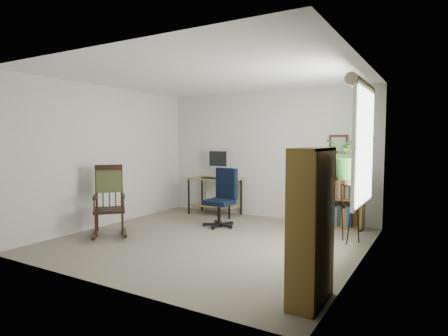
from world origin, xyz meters
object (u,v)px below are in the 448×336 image
Objects in this scene: tall_bookshelf at (311,226)px; low_bookshelf at (335,198)px; desk at (215,196)px; office_chair at (219,197)px; rocking_chair at (109,200)px.

low_bookshelf is at bearing 100.03° from tall_bookshelf.
desk is 2.34m from low_bookshelf.
desk is at bearing 133.69° from tall_bookshelf.
tall_bookshelf is (2.89, -3.03, 0.34)m from desk.
rocking_chair reaches higher than office_chair.
rocking_chair is at bearing -119.86° from office_chair.
rocking_chair is at bearing -140.22° from low_bookshelf.
tall_bookshelf is at bearing -46.31° from desk.
rocking_chair reaches higher than low_bookshelf.
office_chair is at bearing 136.49° from tall_bookshelf.
tall_bookshelf is at bearing -79.97° from low_bookshelf.
tall_bookshelf reaches higher than office_chair.
rocking_chair is 3.50m from tall_bookshelf.
office_chair is 0.91× the size of rocking_chair.
rocking_chair is (-1.14, -1.38, 0.05)m from office_chair.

